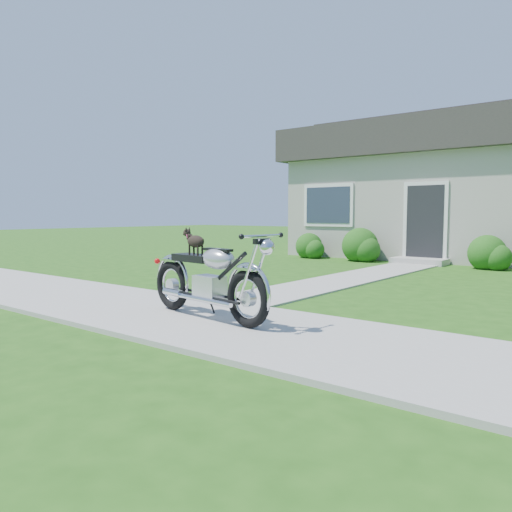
# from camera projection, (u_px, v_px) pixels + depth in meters

# --- Properties ---
(ground) EXTENTS (80.00, 80.00, 0.00)m
(ground) POSITION_uv_depth(u_px,v_px,m) (271.00, 333.00, 5.58)
(ground) COLOR #235114
(ground) RESTS_ON ground
(sidewalk) EXTENTS (24.00, 2.20, 0.04)m
(sidewalk) POSITION_uv_depth(u_px,v_px,m) (271.00, 331.00, 5.58)
(sidewalk) COLOR #9E9B93
(sidewalk) RESTS_ON ground
(walkway) EXTENTS (1.20, 8.00, 0.03)m
(walkway) POSITION_uv_depth(u_px,v_px,m) (356.00, 277.00, 10.41)
(walkway) COLOR #9E9B93
(walkway) RESTS_ON ground
(house) EXTENTS (12.60, 7.03, 4.50)m
(house) POSITION_uv_depth(u_px,v_px,m) (512.00, 186.00, 14.77)
(house) COLOR #B9B3A7
(house) RESTS_ON ground
(shrub_row) EXTENTS (8.42, 1.07, 1.07)m
(shrub_row) POSITION_uv_depth(u_px,v_px,m) (447.00, 250.00, 12.66)
(shrub_row) COLOR #215516
(shrub_row) RESTS_ON ground
(potted_plant_left) EXTENTS (0.55, 0.63, 0.68)m
(potted_plant_left) POSITION_uv_depth(u_px,v_px,m) (358.00, 249.00, 14.25)
(potted_plant_left) COLOR #1C5516
(potted_plant_left) RESTS_ON ground
(motorcycle_with_dog) EXTENTS (2.22, 0.64, 1.10)m
(motorcycle_with_dog) POSITION_uv_depth(u_px,v_px,m) (209.00, 279.00, 6.13)
(motorcycle_with_dog) COLOR black
(motorcycle_with_dog) RESTS_ON sidewalk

